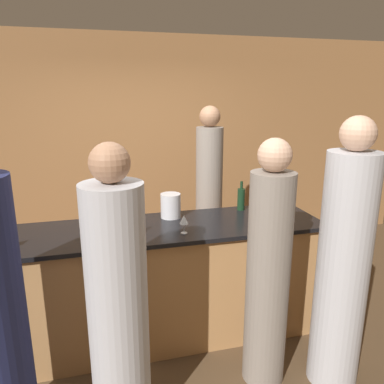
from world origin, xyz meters
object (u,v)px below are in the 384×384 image
object	(u,v)px
guest_3	(268,273)
wine_bottle_0	(241,199)
guest_1	(118,306)
wine_bottle_1	(119,228)
bartender	(209,202)
guest_0	(343,267)
ice_bucket	(171,206)

from	to	relation	value
guest_3	wine_bottle_0	xyz separation A→B (m)	(0.17, 0.96, 0.27)
guest_1	wine_bottle_1	size ratio (longest dim) A/B	5.98
bartender	guest_1	xyz separation A→B (m)	(-1.10, -1.70, -0.08)
guest_0	guest_1	bearing A→B (deg)	-179.94
guest_3	ice_bucket	distance (m)	1.08
guest_1	wine_bottle_0	bearing A→B (deg)	41.98
wine_bottle_1	ice_bucket	xyz separation A→B (m)	(0.48, 0.49, -0.01)
bartender	ice_bucket	size ratio (longest dim) A/B	9.16
wine_bottle_1	ice_bucket	size ratio (longest dim) A/B	1.44
ice_bucket	wine_bottle_0	bearing A→B (deg)	3.78
wine_bottle_0	ice_bucket	distance (m)	0.69
bartender	guest_3	distance (m)	1.55
guest_3	ice_bucket	size ratio (longest dim) A/B	8.45
bartender	wine_bottle_1	size ratio (longest dim) A/B	6.38
bartender	wine_bottle_0	world-z (taller)	bartender
bartender	guest_0	size ratio (longest dim) A/B	1.00
guest_0	wine_bottle_0	world-z (taller)	guest_0
wine_bottle_0	wine_bottle_1	world-z (taller)	wine_bottle_1
wine_bottle_1	guest_1	bearing A→B (deg)	-96.09
guest_3	wine_bottle_0	world-z (taller)	guest_3
wine_bottle_0	wine_bottle_1	bearing A→B (deg)	-155.41
guest_1	ice_bucket	size ratio (longest dim) A/B	8.58
wine_bottle_0	wine_bottle_1	size ratio (longest dim) A/B	0.90
wine_bottle_1	ice_bucket	world-z (taller)	wine_bottle_1
ice_bucket	bartender	bearing A→B (deg)	48.92
guest_0	guest_3	world-z (taller)	guest_0
bartender	guest_0	world-z (taller)	bartender
bartender	wine_bottle_1	distance (m)	1.54
wine_bottle_0	bartender	bearing A→B (deg)	102.43
guest_1	ice_bucket	world-z (taller)	guest_1
wine_bottle_0	ice_bucket	world-z (taller)	wine_bottle_0
guest_0	guest_3	bearing A→B (deg)	163.25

